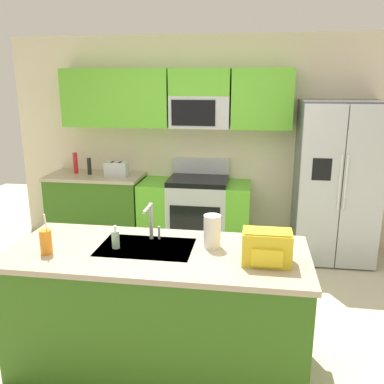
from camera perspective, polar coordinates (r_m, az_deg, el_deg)
ground_plane at (r=3.80m, az=-0.85°, el=-17.96°), size 9.00×9.00×0.00m
kitchen_wall_unit at (r=5.29m, az=1.28°, el=8.65°), size 5.20×0.43×2.60m
back_counter at (r=5.56m, az=-12.81°, el=-2.17°), size 1.20×0.63×0.90m
range_oven at (r=5.25m, az=0.43°, el=-2.93°), size 1.36×0.61×1.10m
refrigerator at (r=5.09m, az=19.04°, el=1.28°), size 0.90×0.76×1.85m
island_counter at (r=3.20m, az=-4.53°, el=-15.35°), size 2.13×0.89×0.90m
toaster at (r=5.28m, az=-10.28°, el=3.09°), size 0.28×0.16×0.18m
pepper_mill at (r=5.45m, az=-13.86°, el=3.43°), size 0.05×0.05×0.21m
bottle_red at (r=5.56m, az=-15.63°, el=3.83°), size 0.06×0.06×0.27m
sink_faucet at (r=3.13m, az=-5.65°, el=-3.67°), size 0.08×0.21×0.28m
drink_cup_orange at (r=3.08m, az=-19.34°, el=-6.43°), size 0.08×0.08×0.29m
soap_dispenser at (r=3.05m, az=-10.40°, el=-6.35°), size 0.06×0.06×0.17m
paper_towel_roll at (r=3.01m, az=2.77°, el=-5.38°), size 0.12×0.12×0.24m
backpack at (r=2.79m, az=10.19°, el=-7.36°), size 0.32×0.22×0.23m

